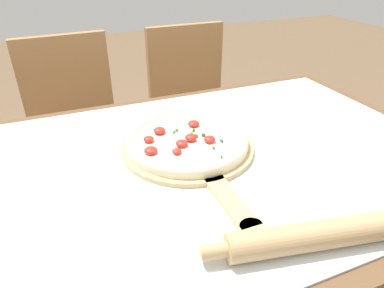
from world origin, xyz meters
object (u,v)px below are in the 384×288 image
Objects in this scene: rolling_pin at (325,234)px; chair_left at (77,126)px; pizza_peel at (191,151)px; pizza at (187,140)px; chair_right at (193,106)px.

chair_left is (-0.34, 1.12, -0.25)m from rolling_pin.
chair_left reaches higher than pizza_peel.
pizza is 0.41m from rolling_pin.
pizza_peel is at bearing -76.48° from chair_left.
chair_left is at bearing 107.84° from pizza_peel.
chair_left is (-0.24, 0.72, -0.25)m from pizza.
chair_right is (0.31, 0.74, -0.23)m from pizza_peel.
pizza_peel is 0.59× the size of chair_left.
rolling_pin is 1.17m from chair_right.
chair_right reaches higher than rolling_pin.
rolling_pin is (0.10, -0.38, 0.02)m from pizza_peel.
rolling_pin is at bearing -102.00° from chair_right.
chair_left is 1.00× the size of chair_right.
pizza_peel is 1.18× the size of rolling_pin.
pizza_peel is 0.39m from rolling_pin.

